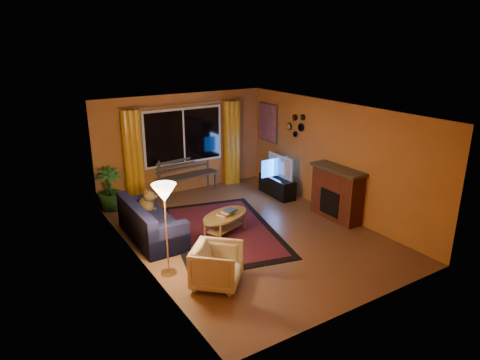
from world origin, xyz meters
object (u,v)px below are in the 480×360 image
bench (189,184)px  coffee_table (225,224)px  sofa (152,220)px  floor_lamp (166,230)px  armchair (217,264)px  tv_console (277,186)px

bench → coffee_table: bearing=-105.5°
sofa → coffee_table: size_ratio=1.64×
bench → floor_lamp: (-1.99, -3.37, 0.57)m
bench → sofa: bearing=-138.2°
armchair → floor_lamp: floor_lamp is taller
tv_console → armchair: bearing=-136.6°
floor_lamp → sofa: bearing=79.6°
bench → armchair: bearing=-116.2°
bench → armchair: size_ratio=2.09×
coffee_table → tv_console: size_ratio=0.99×
bench → coffee_table: size_ratio=1.39×
armchair → tv_console: 4.32m
floor_lamp → coffee_table: size_ratio=1.42×
sofa → armchair: (0.27, -2.16, 0.00)m
tv_console → floor_lamp: bearing=-148.6°
armchair → tv_console: bearing=-6.1°
bench → floor_lamp: 3.96m
armchair → coffee_table: 1.91m
bench → floor_lamp: size_ratio=0.98×
floor_lamp → coffee_table: 1.90m
armchair → sofa: bearing=50.4°
sofa → armchair: same height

